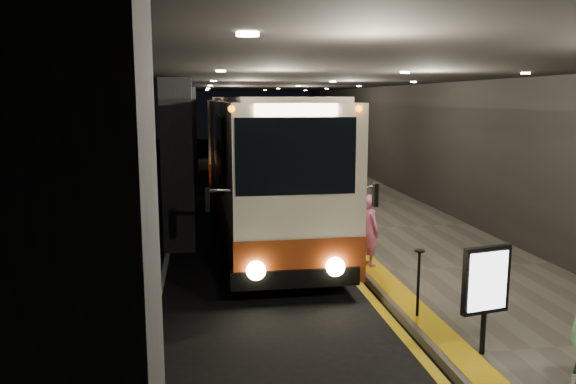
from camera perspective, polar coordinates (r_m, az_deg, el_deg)
ground at (r=11.21m, az=-3.80°, el=-10.81°), size 90.00×90.00×0.00m
lane_line_white at (r=15.99m, az=-11.83°, el=-4.77°), size 0.12×50.00×0.01m
kerb_stripe_yellow at (r=16.28m, az=2.95°, el=-4.32°), size 0.18×50.00×0.01m
sidewalk at (r=16.91m, az=10.96°, el=-3.72°), size 4.50×50.00×0.15m
tactile_strip at (r=16.36m, az=4.67°, el=-3.73°), size 0.50×50.00×0.01m
terminal_wall at (r=17.39m, az=18.31°, el=6.09°), size 0.10×50.00×6.00m
support_columns at (r=14.59m, az=-11.15°, el=2.67°), size 0.80×24.80×4.40m
canopy at (r=15.86m, az=3.64°, el=12.04°), size 9.00×50.00×0.40m
coach_main at (r=16.18m, az=-2.71°, el=2.16°), size 2.72×12.27×3.81m
coach_second at (r=28.37m, az=-5.10°, el=5.30°), size 3.11×12.26×3.82m
coach_third at (r=42.82m, az=-6.31°, el=6.58°), size 2.58×11.70×3.67m
passenger_boarding at (r=12.76m, az=8.26°, el=-3.86°), size 0.55×0.68×1.63m
info_sign at (r=8.72m, az=19.49°, el=-8.66°), size 0.78×0.26×1.64m
stanchion_post at (r=10.03m, az=13.09°, el=-9.07°), size 0.05×0.05×1.18m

